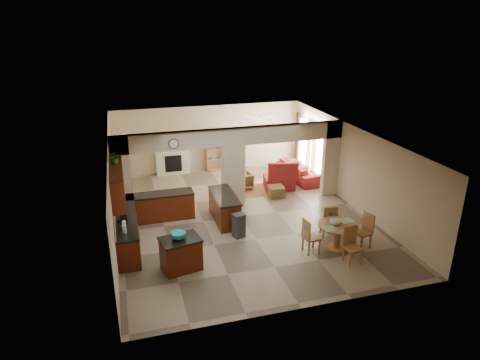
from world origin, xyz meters
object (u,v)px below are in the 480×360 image
object	(u,v)px
kitchen_island	(181,254)
dining_table	(337,233)
sofa	(300,171)
armchair	(243,181)

from	to	relation	value
kitchen_island	dining_table	xyz separation A→B (m)	(4.43, -0.19, 0.07)
dining_table	sofa	distance (m)	5.72
kitchen_island	dining_table	world-z (taller)	kitchen_island
sofa	dining_table	bearing A→B (deg)	160.04
armchair	kitchen_island	bearing A→B (deg)	51.15
kitchen_island	dining_table	bearing A→B (deg)	-13.98
dining_table	armchair	distance (m)	5.37
kitchen_island	armchair	world-z (taller)	kitchen_island
kitchen_island	armchair	distance (m)	5.93
kitchen_island	sofa	bearing A→B (deg)	31.95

